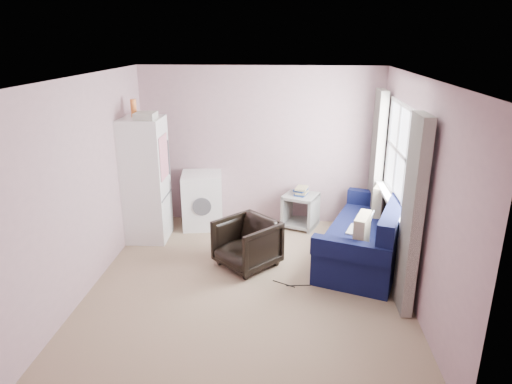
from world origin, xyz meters
TOP-DOWN VIEW (x-y plane):
  - room at (0.02, 0.01)m, footprint 3.84×4.24m
  - armchair at (-0.06, 0.47)m, footprint 0.95×0.95m
  - fridge at (-1.64, 1.27)m, footprint 0.65×0.64m
  - washing_machine at (-0.89, 1.78)m, footprint 0.70×0.70m
  - side_table at (0.67, 1.86)m, footprint 0.64×0.64m
  - sofa at (1.59, 0.78)m, footprint 1.57×2.27m
  - window_dressing at (1.78, 0.70)m, footprint 0.17×2.62m
  - floor_cables at (0.53, 0.00)m, footprint 0.48×0.16m

SIDE VIEW (x-z plane):
  - floor_cables at x=0.53m, z-range 0.00..0.01m
  - side_table at x=0.67m, z-range -0.02..0.65m
  - sofa at x=1.59m, z-range -0.12..0.80m
  - armchair at x=-0.06m, z-range 0.00..0.71m
  - washing_machine at x=-0.89m, z-range 0.02..0.89m
  - fridge at x=-1.64m, z-range -0.11..1.97m
  - window_dressing at x=1.78m, z-range 0.02..2.20m
  - room at x=0.02m, z-range -0.02..2.52m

